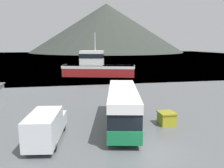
# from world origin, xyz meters

# --- Properties ---
(ground_plane) EXTENTS (400.00, 400.00, 0.00)m
(ground_plane) POSITION_xyz_m (0.00, 0.00, 0.00)
(ground_plane) COLOR #515456
(water_surface) EXTENTS (240.00, 240.00, 0.00)m
(water_surface) POSITION_xyz_m (0.00, 145.73, 0.00)
(water_surface) COLOR #475B6B
(water_surface) RESTS_ON ground
(hill_backdrop) EXTENTS (142.72, 142.72, 44.67)m
(hill_backdrop) POSITION_xyz_m (28.73, 197.54, 22.33)
(hill_backdrop) COLOR #2D332D
(hill_backdrop) RESTS_ON ground
(tour_bus) EXTENTS (4.49, 10.34, 3.41)m
(tour_bus) POSITION_xyz_m (-0.90, 5.03, 1.91)
(tour_bus) COLOR #146B3D
(tour_bus) RESTS_ON ground
(delivery_van) EXTENTS (2.86, 6.17, 2.43)m
(delivery_van) POSITION_xyz_m (-7.42, 2.76, 1.29)
(delivery_van) COLOR silver
(delivery_van) RESTS_ON ground
(fishing_boat) EXTENTS (17.30, 8.99, 10.04)m
(fishing_boat) POSITION_xyz_m (0.60, 37.16, 2.15)
(fishing_boat) COLOR maroon
(fishing_boat) RESTS_ON water_surface
(storage_bin) EXTENTS (1.47, 1.51, 1.20)m
(storage_bin) POSITION_xyz_m (3.17, 4.53, 0.61)
(storage_bin) COLOR olive
(storage_bin) RESTS_ON ground
(mooring_bollard) EXTENTS (0.44, 0.44, 0.86)m
(mooring_bollard) POSITION_xyz_m (4.53, 24.36, 0.46)
(mooring_bollard) COLOR #4C4C51
(mooring_bollard) RESTS_ON ground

